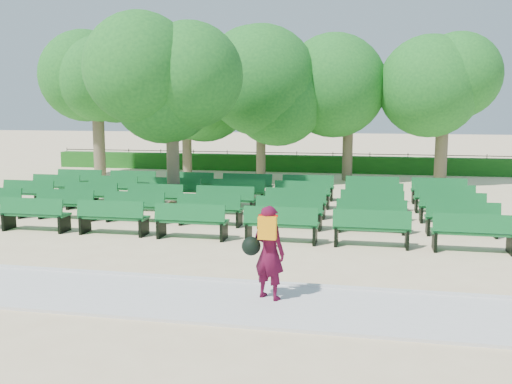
% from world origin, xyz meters
% --- Properties ---
extents(ground, '(120.00, 120.00, 0.00)m').
position_xyz_m(ground, '(0.00, 0.00, 0.00)').
color(ground, beige).
extents(paving, '(30.00, 2.20, 0.06)m').
position_xyz_m(paving, '(0.00, -7.40, 0.03)').
color(paving, silver).
rests_on(paving, ground).
extents(curb, '(30.00, 0.12, 0.10)m').
position_xyz_m(curb, '(0.00, -6.25, 0.05)').
color(curb, silver).
rests_on(curb, ground).
extents(hedge, '(26.00, 0.70, 0.90)m').
position_xyz_m(hedge, '(0.00, 14.00, 0.45)').
color(hedge, '#195817').
rests_on(hedge, ground).
extents(fence, '(26.00, 0.10, 1.02)m').
position_xyz_m(fence, '(0.00, 14.40, 0.00)').
color(fence, black).
rests_on(fence, ground).
extents(tree_line, '(21.80, 6.80, 7.04)m').
position_xyz_m(tree_line, '(0.00, 10.00, 0.00)').
color(tree_line, '#1E6D21').
rests_on(tree_line, ground).
extents(bench_array, '(1.99, 0.73, 1.23)m').
position_xyz_m(bench_array, '(0.38, 1.03, 0.10)').
color(bench_array, '#0F5B26').
rests_on(bench_array, ground).
extents(tree_among, '(4.10, 4.10, 5.99)m').
position_xyz_m(tree_among, '(-1.68, 1.68, 4.12)').
color(tree_among, brown).
rests_on(tree_among, ground).
extents(person, '(0.87, 0.64, 1.74)m').
position_xyz_m(person, '(3.27, -7.13, 0.96)').
color(person, '#470A22').
rests_on(person, ground).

